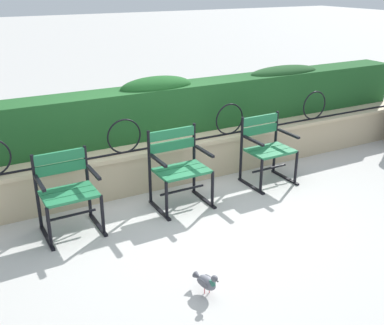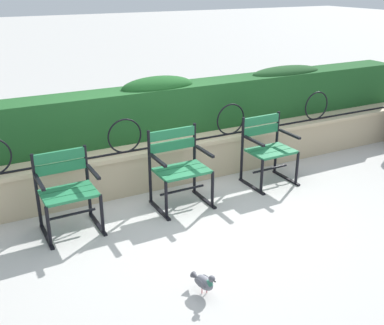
{
  "view_description": "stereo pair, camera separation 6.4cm",
  "coord_description": "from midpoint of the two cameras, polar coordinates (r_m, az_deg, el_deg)",
  "views": [
    {
      "loc": [
        -2.24,
        -4.08,
        2.46
      ],
      "look_at": [
        0.0,
        0.07,
        0.55
      ],
      "focal_mm": 42.91,
      "sensor_mm": 36.0,
      "label": 1
    },
    {
      "loc": [
        -2.19,
        -4.11,
        2.46
      ],
      "look_at": [
        0.0,
        0.07,
        0.55
      ],
      "focal_mm": 42.91,
      "sensor_mm": 36.0,
      "label": 2
    }
  ],
  "objects": [
    {
      "name": "park_chair_right",
      "position": [
        5.88,
        8.96,
        1.89
      ],
      "size": [
        0.6,
        0.53,
        0.85
      ],
      "color": "#237547",
      "rests_on": "ground"
    },
    {
      "name": "hedge_row",
      "position": [
        5.98,
        -5.93,
        6.6
      ],
      "size": [
        8.33,
        0.47,
        0.76
      ],
      "color": "#1E5123",
      "rests_on": "stone_wall"
    },
    {
      "name": "park_chair_left",
      "position": [
        4.84,
        -15.66,
        -3.29
      ],
      "size": [
        0.58,
        0.53,
        0.83
      ],
      "color": "#237547",
      "rests_on": "ground"
    },
    {
      "name": "stone_wall",
      "position": [
        5.82,
        -3.88,
        -0.1
      ],
      "size": [
        8.5,
        0.41,
        0.53
      ],
      "color": "tan",
      "rests_on": "ground"
    },
    {
      "name": "iron_arch_fence",
      "position": [
        5.46,
        -7.67,
        3.02
      ],
      "size": [
        7.94,
        0.02,
        0.42
      ],
      "color": "black",
      "rests_on": "stone_wall"
    },
    {
      "name": "ground_plane",
      "position": [
        5.26,
        -0.0,
        -5.8
      ],
      "size": [
        60.0,
        60.0,
        0.0
      ],
      "primitive_type": "plane",
      "color": "#B7B5AF"
    },
    {
      "name": "park_chair_centre",
      "position": [
        5.21,
        -2.02,
        -0.41
      ],
      "size": [
        0.62,
        0.53,
        0.89
      ],
      "color": "#237547",
      "rests_on": "ground"
    },
    {
      "name": "pigeon_near_chairs",
      "position": [
        3.93,
        1.36,
        -14.59
      ],
      "size": [
        0.13,
        0.29,
        0.22
      ],
      "color": "slate",
      "rests_on": "ground"
    }
  ]
}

